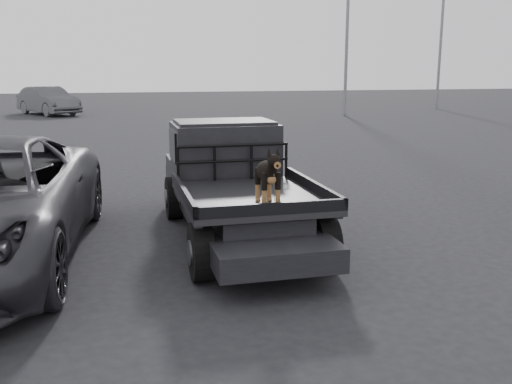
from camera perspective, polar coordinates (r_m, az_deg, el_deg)
name	(u,v)px	position (r m, az deg, el deg)	size (l,w,h in m)	color
ground	(310,276)	(7.59, 5.39, -8.33)	(120.00, 120.00, 0.00)	black
flatbed_ute	(236,210)	(9.04, -1.98, -1.84)	(2.00, 5.40, 0.92)	black
ute_cab	(224,146)	(9.79, -3.20, 4.60)	(1.72, 1.30, 0.88)	black
headache_rack	(233,163)	(9.09, -2.28, 2.96)	(1.80, 0.08, 0.55)	black
dog	(267,176)	(7.41, 1.15, 1.58)	(0.32, 0.60, 0.74)	black
distant_car_a	(48,101)	(35.68, -20.08, 8.57)	(1.72, 4.92, 1.62)	#444549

